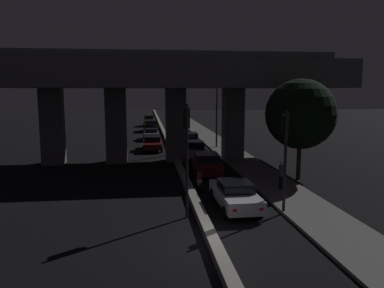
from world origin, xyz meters
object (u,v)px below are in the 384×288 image
traffic_light_left_of_median (187,141)px  street_lamp (214,103)px  car_dark_red_second (206,164)px  car_black_third_oncoming (150,125)px  car_white_lead (235,194)px  car_dark_red_lead_oncoming (152,143)px  car_dark_blue_fourth (190,140)px  pedestrian_on_sidewalk (281,175)px  car_silver_third (195,150)px  car_taxi_yellow_fourth_oncoming (149,120)px  traffic_light_right_of_median (285,144)px  car_grey_second_oncoming (151,134)px  motorcycle_white_filtering_near (199,180)px

traffic_light_left_of_median → street_lamp: 21.56m
car_dark_red_second → car_black_third_oncoming: 29.68m
car_white_lead → car_dark_red_lead_oncoming: (-3.82, 19.50, -0.02)m
traffic_light_left_of_median → car_dark_blue_fourth: traffic_light_left_of_median is taller
car_dark_blue_fourth → pedestrian_on_sidewalk: bearing=-167.0°
car_silver_third → traffic_light_left_of_median: bearing=172.1°
car_white_lead → pedestrian_on_sidewalk: bearing=-51.4°
pedestrian_on_sidewalk → car_black_third_oncoming: bearing=102.0°
car_black_third_oncoming → car_taxi_yellow_fourth_oncoming: 8.44m
traffic_light_left_of_median → car_silver_third: traffic_light_left_of_median is taller
street_lamp → car_black_third_oncoming: bearing=110.0°
traffic_light_right_of_median → car_white_lead: (-2.15, 1.07, -2.70)m
car_dark_red_second → car_taxi_yellow_fourth_oncoming: (-3.62, 37.91, 0.14)m
street_lamp → car_grey_second_oncoming: 10.86m
traffic_light_left_of_median → car_silver_third: bearing=81.1°
car_taxi_yellow_fourth_oncoming → car_white_lead: bearing=7.6°
car_dark_blue_fourth → car_grey_second_oncoming: size_ratio=1.08×
traffic_light_right_of_median → motorcycle_white_filtering_near: 6.49m
car_grey_second_oncoming → pedestrian_on_sidewalk: size_ratio=2.62×
car_silver_third → car_dark_blue_fourth: bearing=-1.6°
street_lamp → car_dark_red_second: street_lamp is taller
car_silver_third → car_dark_blue_fourth: size_ratio=0.93×
car_grey_second_oncoming → car_taxi_yellow_fourth_oncoming: 18.02m
car_white_lead → car_silver_third: (-0.16, 14.40, 0.03)m
traffic_light_left_of_median → car_taxi_yellow_fourth_oncoming: 46.83m
traffic_light_right_of_median → car_dark_red_lead_oncoming: (-5.97, 20.56, -2.72)m
pedestrian_on_sidewalk → motorcycle_white_filtering_near: bearing=171.1°
car_dark_red_second → car_dark_blue_fourth: bearing=-0.2°
street_lamp → car_taxi_yellow_fourth_oncoming: bearing=103.9°
car_white_lead → motorcycle_white_filtering_near: car_white_lead is taller
car_dark_red_lead_oncoming → car_taxi_yellow_fourth_oncoming: bearing=-179.2°
car_grey_second_oncoming → car_black_third_oncoming: bearing=179.5°
car_white_lead → traffic_light_right_of_median: bearing=-117.2°
car_grey_second_oncoming → car_taxi_yellow_fourth_oncoming: (0.02, 18.02, 0.24)m
traffic_light_left_of_median → car_black_third_oncoming: size_ratio=1.19×
car_dark_red_second → pedestrian_on_sidewalk: pedestrian_on_sidewalk is taller
traffic_light_right_of_median → car_dark_red_lead_oncoming: traffic_light_right_of_median is taller
car_grey_second_oncoming → pedestrian_on_sidewalk: bearing=16.6°
car_dark_blue_fourth → car_black_third_oncoming: (-3.90, 16.42, 0.08)m
car_white_lead → pedestrian_on_sidewalk: 4.56m
car_white_lead → car_dark_red_second: car_dark_red_second is taller
street_lamp → motorcycle_white_filtering_near: size_ratio=4.37×
traffic_light_left_of_median → car_grey_second_oncoming: bearing=92.5°
car_dark_red_second → traffic_light_left_of_median: bearing=166.2°
motorcycle_white_filtering_near → car_grey_second_oncoming: bearing=8.5°
car_grey_second_oncoming → car_silver_third: bearing=15.6°
car_dark_red_lead_oncoming → car_taxi_yellow_fourth_oncoming: size_ratio=1.13×
motorcycle_white_filtering_near → car_taxi_yellow_fourth_oncoming: bearing=5.9°
car_dark_blue_fourth → motorcycle_white_filtering_near: (-1.43, -17.16, -0.21)m
street_lamp → car_silver_third: street_lamp is taller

